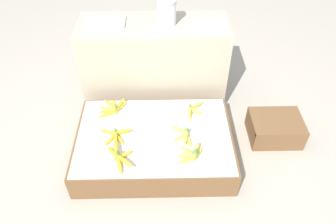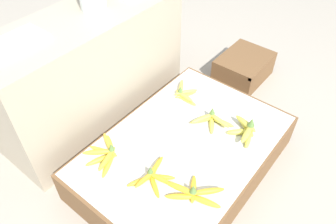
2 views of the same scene
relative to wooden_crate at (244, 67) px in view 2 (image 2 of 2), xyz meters
name	(u,v)px [view 2 (image 2 of 2)]	position (x,y,z in m)	size (l,w,h in m)	color
ground_plane	(184,168)	(-0.94, -0.16, -0.09)	(10.00, 10.00, 0.00)	#A89E8E
display_platform	(184,157)	(-0.94, -0.16, 0.01)	(1.12, 0.77, 0.21)	brown
back_vendor_table	(91,72)	(-0.94, 0.53, 0.26)	(1.17, 0.43, 0.70)	tan
wooden_crate	(244,67)	(0.00, 0.00, 0.00)	(0.39, 0.31, 0.18)	brown
banana_bunch_front_left	(194,193)	(-1.16, -0.37, 0.15)	(0.20, 0.26, 0.10)	gold
banana_bunch_front_midleft	(246,130)	(-0.68, -0.37, 0.15)	(0.19, 0.16, 0.11)	gold
banana_bunch_middle_left	(153,176)	(-1.20, -0.17, 0.14)	(0.23, 0.18, 0.08)	gold
banana_bunch_middle_midleft	(211,120)	(-0.73, -0.18, 0.15)	(0.16, 0.22, 0.09)	#DBCC4C
banana_bunch_back_left	(106,153)	(-1.25, 0.10, 0.15)	(0.22, 0.21, 0.09)	gold
banana_bunch_back_midleft	(184,93)	(-0.64, 0.07, 0.15)	(0.15, 0.20, 0.09)	#DBCC4C
foam_tray_white	(13,44)	(-1.30, 0.56, 0.62)	(0.30, 0.17, 0.02)	white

